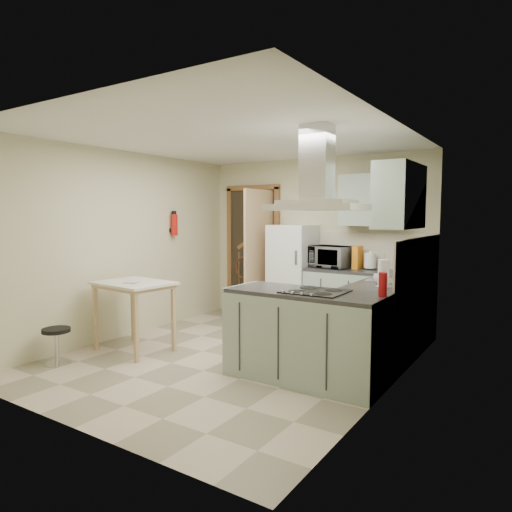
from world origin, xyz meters
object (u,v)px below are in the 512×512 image
Objects in this scene: drop_leaf_table at (135,316)px; stool at (57,346)px; peninsula at (306,336)px; fridge at (293,275)px; microwave at (331,257)px; extractor_hood at (316,207)px; bentwood_chair at (239,290)px.

drop_leaf_table is 2.22× the size of stool.
stool is (-2.53, -1.07, -0.25)m from peninsula.
fridge is 1.67× the size of drop_leaf_table.
microwave is (-0.62, 1.99, 0.61)m from peninsula.
fridge is 2.67× the size of microwave.
fridge is at bearing -169.77° from microwave.
extractor_hood is (0.10, 0.00, 1.27)m from peninsula.
fridge is 0.97× the size of peninsula.
drop_leaf_table is 1.01× the size of bentwood_chair.
extractor_hood is at bearing -32.63° from bentwood_chair.
drop_leaf_table is at bearing -82.57° from bentwood_chair.
bentwood_chair is 1.58× the size of microwave.
microwave reaches higher than stool.
stool is at bearing -112.86° from microwave.
stool is at bearing -157.93° from extractor_hood.
fridge is 3.70× the size of stool.
fridge is 1.00m from bentwood_chair.
extractor_hood is at bearing -61.02° from microwave.
peninsula is (1.22, -1.98, -0.30)m from fridge.
bentwood_chair is (-2.18, 1.94, -0.01)m from peninsula.
stool is (-0.35, -3.01, -0.24)m from bentwood_chair.
extractor_hood reaches higher than microwave.
bentwood_chair reaches higher than stool.
fridge reaches higher than stool.
drop_leaf_table is at bearing -173.66° from peninsula.
microwave is at bearing 1.02° from fridge.
peninsula is 2.17m from microwave.
stool is (-2.63, -1.07, -1.52)m from extractor_hood.
bentwood_chair is at bearing -169.02° from microwave.
drop_leaf_table is (-2.19, -0.24, -0.03)m from peninsula.
microwave is (1.56, 0.05, 0.61)m from bentwood_chair.
stool is (-1.31, -3.05, -0.55)m from fridge.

